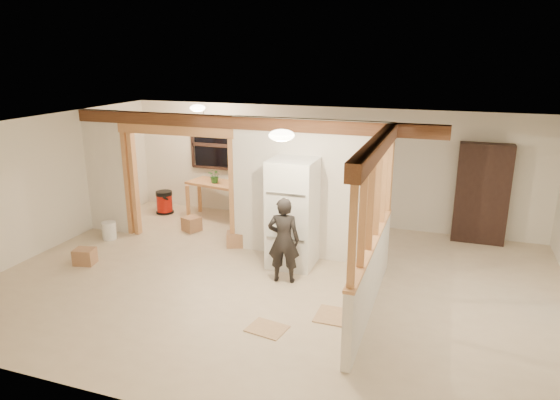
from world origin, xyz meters
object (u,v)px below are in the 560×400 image
at_px(bookshelf, 482,194).
at_px(work_table, 218,200).
at_px(shop_vac, 164,202).
at_px(refrigerator, 293,213).
at_px(woman, 284,240).

bearing_deg(bookshelf, work_table, -176.34).
relative_size(work_table, shop_vac, 2.47).
xyz_separation_m(refrigerator, shop_vac, (-3.69, 1.80, -0.67)).
distance_m(refrigerator, woman, 0.73).
bearing_deg(woman, shop_vac, -43.40).
relative_size(woman, bookshelf, 0.73).
height_order(woman, shop_vac, woman).
distance_m(refrigerator, work_table, 3.08).
bearing_deg(work_table, bookshelf, 14.64).
relative_size(work_table, bookshelf, 0.67).
bearing_deg(refrigerator, bookshelf, 36.07).
bearing_deg(shop_vac, bookshelf, 3.79).
height_order(shop_vac, bookshelf, bookshelf).
height_order(work_table, shop_vac, work_table).
xyz_separation_m(work_table, shop_vac, (-1.32, -0.10, -0.15)).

